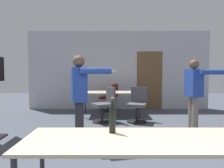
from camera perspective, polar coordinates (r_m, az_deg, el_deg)
The scene contains 10 objects.
back_wall at distance 7.83m, azimuth 1.93°, elevation 3.53°, with size 6.43×0.12×2.78m.
conference_table_near at distance 2.13m, azimuth 7.56°, elevation -15.43°, with size 2.19×0.79×0.72m.
conference_table_far at distance 6.66m, azimuth -0.27°, elevation -2.63°, with size 1.79×0.81×0.72m.
person_near_casual at distance 4.10m, azimuth -8.43°, elevation -1.85°, with size 0.87×0.67×1.65m.
person_left_plaid at distance 5.30m, azimuth 20.67°, elevation -1.05°, with size 0.80×0.67×1.62m.
office_chair_far_left at distance 5.91m, azimuth 6.64°, elevation -5.67°, with size 0.59×0.63×0.92m.
office_chair_mid_tucked at distance 7.42m, azimuth -0.56°, elevation -3.82°, with size 0.64×0.60×0.92m.
office_chair_far_right at distance 5.85m, azimuth -1.94°, elevation -5.74°, with size 0.67×0.64×0.92m.
beer_bottle at distance 2.24m, azimuth 0.08°, elevation -8.41°, with size 0.07×0.07×0.36m.
drink_cup at distance 6.46m, azimuth 0.44°, elevation -1.79°, with size 0.08×0.08×0.10m.
Camera 1 is at (-0.24, -1.50, 1.35)m, focal length 35.00 mm.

